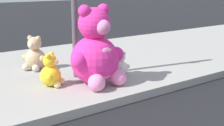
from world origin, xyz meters
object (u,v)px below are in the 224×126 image
Objects in this scene: plush_white at (121,65)px; plush_tan at (35,56)px; plush_pink_large at (96,53)px; plush_yellow at (51,73)px; plush_lavender at (83,59)px.

plush_tan is at bearing 132.31° from plush_white.
plush_yellow is (-0.70, 0.36, -0.33)m from plush_pink_large.
plush_pink_large is 1.13m from plush_lavender.
plush_pink_large is at bearing -71.36° from plush_tan.
plush_lavender is at bearing 114.44° from plush_white.
plush_white is at bearing -6.06° from plush_yellow.
plush_pink_large is at bearing -27.15° from plush_yellow.
plush_pink_large is 1.67m from plush_tan.
plush_tan is 1.19× the size of plush_yellow.
plush_tan is at bearing 81.62° from plush_yellow.
plush_lavender is 0.89m from plush_white.
plush_tan is 1.35× the size of plush_lavender.
plush_pink_large reaches higher than plush_tan.
plush_tan is at bearing 148.04° from plush_lavender.
plush_pink_large is 0.86m from plush_yellow.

